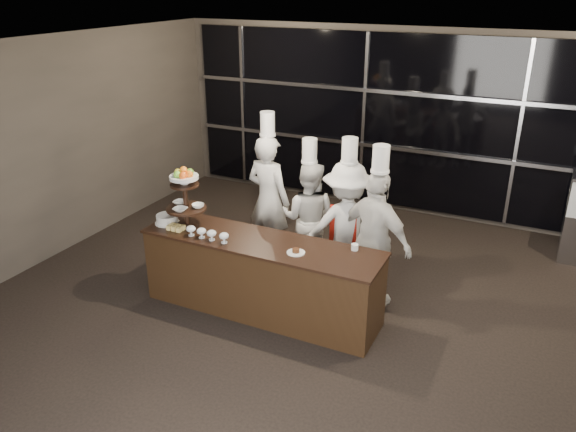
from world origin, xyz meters
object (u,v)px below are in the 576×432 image
at_px(chef_a, 269,199).
at_px(chef_c, 346,226).
at_px(display_stand, 185,193).
at_px(buffet_counter, 261,276).
at_px(chef_d, 375,239).
at_px(layer_cake, 167,219).
at_px(chef_b, 309,217).

bearing_deg(chef_a, chef_c, -10.16).
distance_m(display_stand, chef_a, 1.35).
relative_size(buffet_counter, chef_d, 1.42).
xyz_separation_m(buffet_counter, display_stand, (-1.00, -0.00, 0.87)).
height_order(buffet_counter, chef_a, chef_a).
bearing_deg(layer_cake, buffet_counter, 2.27).
height_order(layer_cake, chef_a, chef_a).
xyz_separation_m(buffet_counter, chef_a, (-0.52, 1.20, 0.46)).
bearing_deg(chef_b, chef_c, -16.38).
height_order(buffet_counter, chef_c, chef_c).
height_order(chef_a, chef_c, chef_a).
xyz_separation_m(buffet_counter, chef_d, (1.13, 0.72, 0.40)).
bearing_deg(layer_cake, chef_d, 17.78).
distance_m(layer_cake, chef_a, 1.45).
xyz_separation_m(display_stand, chef_a, (0.48, 1.20, -0.41)).
xyz_separation_m(chef_b, chef_c, (0.59, -0.17, 0.06)).
bearing_deg(display_stand, buffet_counter, 0.01).
relative_size(display_stand, layer_cake, 2.48).
relative_size(chef_b, chef_d, 0.92).
relative_size(display_stand, chef_a, 0.35).
relative_size(display_stand, chef_b, 0.41).
relative_size(buffet_counter, chef_a, 1.35).
bearing_deg(chef_b, layer_cake, -138.08).
height_order(chef_a, chef_b, chef_a).
bearing_deg(buffet_counter, chef_c, 55.74).
height_order(chef_b, chef_d, chef_d).
distance_m(buffet_counter, layer_cake, 1.36).
distance_m(display_stand, chef_c, 2.00).
distance_m(chef_b, chef_c, 0.61).
xyz_separation_m(buffet_counter, chef_c, (0.67, 0.99, 0.38)).
distance_m(display_stand, chef_b, 1.68).
bearing_deg(chef_b, buffet_counter, -94.19).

